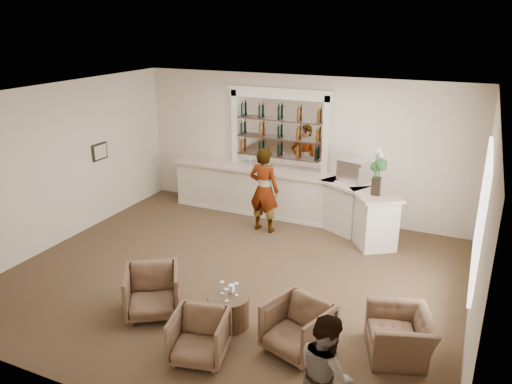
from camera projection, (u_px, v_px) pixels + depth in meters
ground at (234, 276)px, 9.22m from camera, size 8.00×8.00×0.00m
room_shell at (257, 145)px, 8.99m from camera, size 8.04×7.02×3.32m
bar_counter at (285, 195)px, 11.67m from camera, size 5.72×1.80×1.14m
back_bar_alcove at (279, 130)px, 11.67m from camera, size 2.64×0.25×3.00m
cocktail_table at (229, 311)px, 7.67m from camera, size 0.64×0.64×0.50m
sommelier at (264, 190)px, 10.89m from camera, size 0.73×0.51×1.90m
guest at (326, 373)px, 5.58m from camera, size 0.89×0.92×1.49m
armchair_left at (152, 292)px, 7.93m from camera, size 1.16×1.17×0.78m
armchair_center at (199, 336)px, 6.89m from camera, size 0.90×0.91×0.70m
armchair_right at (298, 327)px, 7.03m from camera, size 1.04×1.06×0.76m
armchair_far at (400, 335)px, 6.98m from camera, size 1.12×1.19×0.63m
espresso_machine at (353, 171)px, 10.79m from camera, size 0.65×0.60×0.48m
flower_vase at (378, 169)px, 9.85m from camera, size 0.26×0.26×0.97m
wine_glass_bar_left at (268, 166)px, 11.63m from camera, size 0.07×0.07×0.21m
wine_glass_bar_right at (250, 163)px, 11.88m from camera, size 0.07×0.07×0.21m
wine_glass_tbl_a at (222, 288)px, 7.62m from camera, size 0.07×0.07×0.21m
wine_glass_tbl_b at (236, 289)px, 7.58m from camera, size 0.07×0.07×0.21m
wine_glass_tbl_c at (227, 295)px, 7.42m from camera, size 0.07×0.07×0.21m
napkin_holder at (231, 288)px, 7.69m from camera, size 0.08×0.08×0.12m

